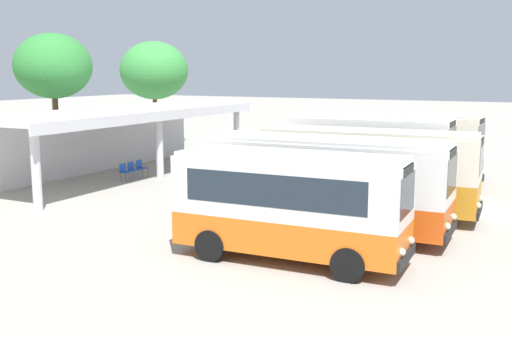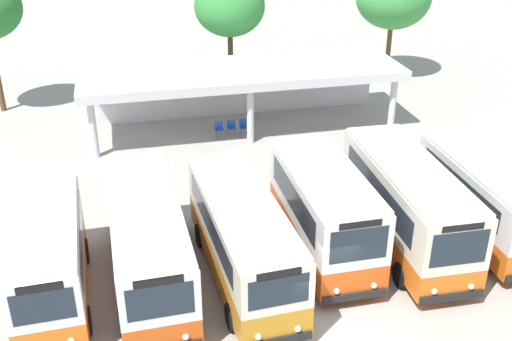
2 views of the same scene
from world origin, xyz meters
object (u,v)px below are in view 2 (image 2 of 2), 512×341
object	(u,v)px
city_bus_second_in_row	(148,240)
city_bus_fifth_blue	(407,202)
city_bus_fourth_amber	(324,210)
waiting_chair_second_from_end	(231,127)
waiting_chair_middle_seat	(244,125)
city_bus_middle_cream	(243,236)
city_bus_nearest_orange	(50,257)
city_bus_far_end_green	(484,197)
waiting_chair_end_by_column	(219,128)

from	to	relation	value
city_bus_second_in_row	city_bus_fifth_blue	bearing A→B (deg)	1.32
city_bus_fourth_amber	waiting_chair_second_from_end	distance (m)	11.82
city_bus_fifth_blue	waiting_chair_middle_seat	world-z (taller)	city_bus_fifth_blue
city_bus_middle_cream	city_bus_fifth_blue	xyz separation A→B (m)	(6.36, 0.71, 0.12)
city_bus_second_in_row	city_bus_nearest_orange	bearing A→B (deg)	-176.00
city_bus_far_end_green	waiting_chair_end_by_column	bearing A→B (deg)	124.90
city_bus_nearest_orange	city_bus_fifth_blue	size ratio (longest dim) A/B	0.83
waiting_chair_second_from_end	waiting_chair_middle_seat	xyz separation A→B (m)	(0.67, 0.01, 0.00)
city_bus_nearest_orange	city_bus_middle_cream	xyz separation A→B (m)	(6.37, -0.27, 0.06)
city_bus_fifth_blue	city_bus_nearest_orange	bearing A→B (deg)	-178.01
city_bus_second_in_row	city_bus_fifth_blue	size ratio (longest dim) A/B	1.02
city_bus_nearest_orange	city_bus_fifth_blue	world-z (taller)	city_bus_fifth_blue
city_bus_second_in_row	city_bus_middle_cream	bearing A→B (deg)	-8.80
city_bus_nearest_orange	city_bus_far_end_green	xyz separation A→B (m)	(15.91, 0.38, 0.03)
city_bus_middle_cream	city_bus_far_end_green	bearing A→B (deg)	3.88
waiting_chair_end_by_column	waiting_chair_second_from_end	xyz separation A→B (m)	(0.67, 0.05, 0.00)
city_bus_nearest_orange	waiting_chair_second_from_end	distance (m)	14.86
city_bus_fourth_amber	waiting_chair_end_by_column	world-z (taller)	city_bus_fourth_amber
city_bus_second_in_row	waiting_chair_middle_seat	size ratio (longest dim) A/B	9.49
city_bus_nearest_orange	waiting_chair_end_by_column	distance (m)	14.44
city_bus_nearest_orange	waiting_chair_middle_seat	bearing A→B (deg)	53.56
city_bus_fourth_amber	city_bus_fifth_blue	bearing A→B (deg)	-1.91
city_bus_fifth_blue	waiting_chair_end_by_column	world-z (taller)	city_bus_fifth_blue
city_bus_far_end_green	waiting_chair_second_from_end	world-z (taller)	city_bus_far_end_green
waiting_chair_end_by_column	waiting_chair_middle_seat	bearing A→B (deg)	2.79
city_bus_second_in_row	city_bus_fourth_amber	xyz separation A→B (m)	(6.36, 0.33, 0.16)
city_bus_second_in_row	city_bus_fourth_amber	world-z (taller)	city_bus_fourth_amber
city_bus_far_end_green	waiting_chair_end_by_column	world-z (taller)	city_bus_far_end_green
city_bus_middle_cream	waiting_chair_second_from_end	xyz separation A→B (m)	(1.99, 12.50, -1.22)
waiting_chair_end_by_column	city_bus_nearest_orange	bearing A→B (deg)	-122.27
city_bus_nearest_orange	waiting_chair_end_by_column	bearing A→B (deg)	57.73
city_bus_fourth_amber	waiting_chair_middle_seat	distance (m)	11.78
city_bus_second_in_row	city_bus_far_end_green	world-z (taller)	city_bus_second_in_row
city_bus_fifth_blue	city_bus_far_end_green	size ratio (longest dim) A/B	1.15
city_bus_second_in_row	city_bus_middle_cream	world-z (taller)	city_bus_middle_cream
city_bus_nearest_orange	city_bus_fourth_amber	distance (m)	9.57
city_bus_fifth_blue	waiting_chair_second_from_end	xyz separation A→B (m)	(-4.37, 11.78, -1.34)
city_bus_middle_cream	city_bus_fourth_amber	size ratio (longest dim) A/B	1.21
city_bus_nearest_orange	city_bus_fourth_amber	size ratio (longest dim) A/B	0.99
city_bus_middle_cream	waiting_chair_middle_seat	size ratio (longest dim) A/B	9.38
waiting_chair_end_by_column	city_bus_second_in_row	bearing A→B (deg)	-110.65
city_bus_second_in_row	city_bus_fifth_blue	xyz separation A→B (m)	(9.55, 0.22, 0.12)
city_bus_nearest_orange	city_bus_fourth_amber	world-z (taller)	city_bus_fourth_amber
waiting_chair_second_from_end	city_bus_second_in_row	bearing A→B (deg)	-113.33
city_bus_fourth_amber	waiting_chair_middle_seat	size ratio (longest dim) A/B	7.75
city_bus_fourth_amber	city_bus_far_end_green	bearing A→B (deg)	-1.54
city_bus_fourth_amber	waiting_chair_end_by_column	size ratio (longest dim) A/B	7.75
city_bus_fifth_blue	waiting_chair_end_by_column	bearing A→B (deg)	113.28
waiting_chair_middle_seat	city_bus_far_end_green	bearing A→B (deg)	-59.88
city_bus_second_in_row	city_bus_fifth_blue	world-z (taller)	city_bus_fifth_blue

